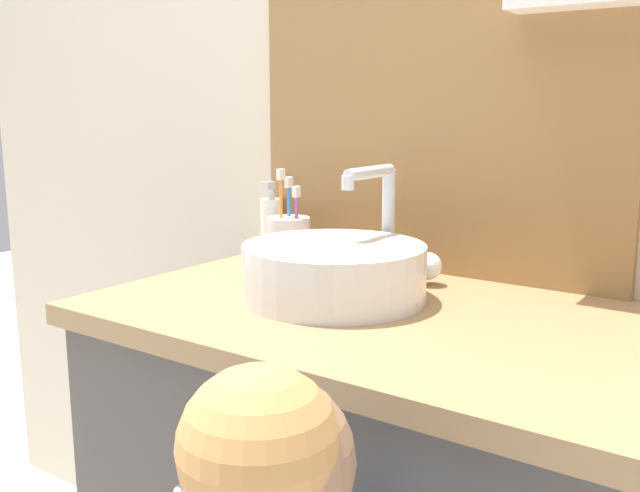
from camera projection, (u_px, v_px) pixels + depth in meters
wall_back at (518, 48)px, 1.26m from camera, size 3.20×0.18×2.50m
sink_basin at (336, 269)px, 1.18m from camera, size 0.31×0.36×0.21m
toothbrush_holder at (289, 239)px, 1.45m from camera, size 0.09×0.09×0.19m
soap_dispenser at (272, 225)px, 1.55m from camera, size 0.05×0.05×0.16m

